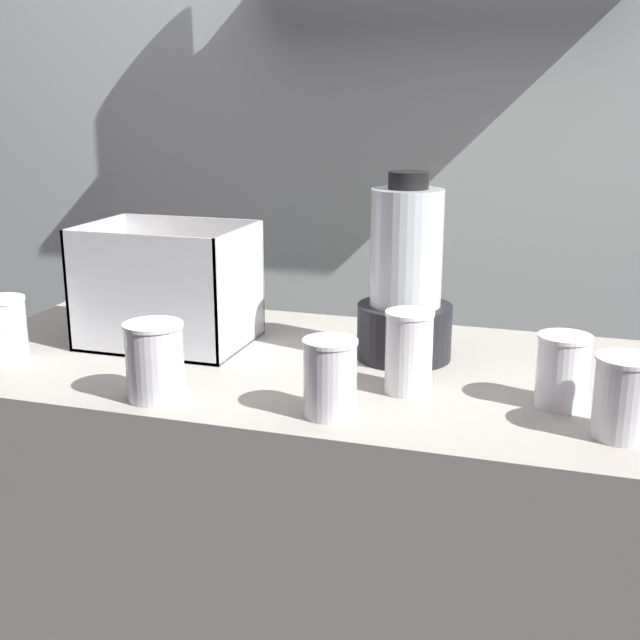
{
  "coord_description": "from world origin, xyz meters",
  "views": [
    {
      "loc": [
        0.42,
        -1.34,
        1.37
      ],
      "look_at": [
        0.0,
        0.0,
        0.98
      ],
      "focal_mm": 46.3,
      "sensor_mm": 36.0,
      "label": 1
    }
  ],
  "objects_px": {
    "carrot_display_bin": "(168,305)",
    "juice_cup_beet_far_left": "(4,332)",
    "juice_cup_orange_far_right": "(562,375)",
    "juice_cup_pomegranate_left": "(155,366)",
    "juice_cup_pomegranate_middle": "(330,383)",
    "blender_pitcher": "(405,286)",
    "juice_cup_pomegranate_right": "(409,356)",
    "juice_cup_beet_rightmost": "(624,402)"
  },
  "relations": [
    {
      "from": "juice_cup_pomegranate_middle",
      "to": "juice_cup_orange_far_right",
      "type": "relative_size",
      "value": 1.04
    },
    {
      "from": "juice_cup_beet_far_left",
      "to": "juice_cup_pomegranate_middle",
      "type": "bearing_deg",
      "value": -6.62
    },
    {
      "from": "carrot_display_bin",
      "to": "juice_cup_pomegranate_left",
      "type": "bearing_deg",
      "value": -66.11
    },
    {
      "from": "juice_cup_pomegranate_left",
      "to": "juice_cup_pomegranate_right",
      "type": "bearing_deg",
      "value": 21.82
    },
    {
      "from": "juice_cup_pomegranate_middle",
      "to": "juice_cup_orange_far_right",
      "type": "distance_m",
      "value": 0.36
    },
    {
      "from": "juice_cup_beet_far_left",
      "to": "juice_cup_pomegranate_right",
      "type": "bearing_deg",
      "value": 4.82
    },
    {
      "from": "blender_pitcher",
      "to": "juice_cup_beet_far_left",
      "type": "xyz_separation_m",
      "value": [
        -0.68,
        -0.23,
        -0.08
      ]
    },
    {
      "from": "juice_cup_beet_far_left",
      "to": "juice_cup_orange_far_right",
      "type": "xyz_separation_m",
      "value": [
        0.96,
        0.07,
        -0.0
      ]
    },
    {
      "from": "juice_cup_pomegranate_left",
      "to": "juice_cup_beet_rightmost",
      "type": "height_order",
      "value": "juice_cup_pomegranate_left"
    },
    {
      "from": "juice_cup_pomegranate_middle",
      "to": "carrot_display_bin",
      "type": "bearing_deg",
      "value": 146.7
    },
    {
      "from": "juice_cup_pomegranate_middle",
      "to": "juice_cup_pomegranate_right",
      "type": "relative_size",
      "value": 0.88
    },
    {
      "from": "blender_pitcher",
      "to": "juice_cup_pomegranate_left",
      "type": "height_order",
      "value": "blender_pitcher"
    },
    {
      "from": "juice_cup_orange_far_right",
      "to": "juice_cup_beet_rightmost",
      "type": "bearing_deg",
      "value": -48.99
    },
    {
      "from": "carrot_display_bin",
      "to": "juice_cup_beet_far_left",
      "type": "bearing_deg",
      "value": -139.05
    },
    {
      "from": "juice_cup_pomegranate_left",
      "to": "juice_cup_pomegranate_middle",
      "type": "height_order",
      "value": "juice_cup_pomegranate_left"
    },
    {
      "from": "carrot_display_bin",
      "to": "juice_cup_beet_far_left",
      "type": "distance_m",
      "value": 0.3
    },
    {
      "from": "juice_cup_orange_far_right",
      "to": "juice_cup_beet_rightmost",
      "type": "height_order",
      "value": "juice_cup_beet_rightmost"
    },
    {
      "from": "juice_cup_beet_far_left",
      "to": "juice_cup_pomegranate_right",
      "type": "height_order",
      "value": "juice_cup_pomegranate_right"
    },
    {
      "from": "juice_cup_pomegranate_left",
      "to": "juice_cup_pomegranate_right",
      "type": "height_order",
      "value": "juice_cup_pomegranate_right"
    },
    {
      "from": "carrot_display_bin",
      "to": "juice_cup_pomegranate_middle",
      "type": "relative_size",
      "value": 2.57
    },
    {
      "from": "juice_cup_beet_far_left",
      "to": "juice_cup_pomegranate_left",
      "type": "distance_m",
      "value": 0.36
    },
    {
      "from": "juice_cup_orange_far_right",
      "to": "juice_cup_beet_rightmost",
      "type": "relative_size",
      "value": 0.97
    },
    {
      "from": "juice_cup_pomegranate_left",
      "to": "juice_cup_orange_far_right",
      "type": "relative_size",
      "value": 1.09
    },
    {
      "from": "juice_cup_pomegranate_right",
      "to": "carrot_display_bin",
      "type": "bearing_deg",
      "value": 165.02
    },
    {
      "from": "blender_pitcher",
      "to": "juice_cup_orange_far_right",
      "type": "distance_m",
      "value": 0.34
    },
    {
      "from": "carrot_display_bin",
      "to": "juice_cup_pomegranate_left",
      "type": "distance_m",
      "value": 0.31
    },
    {
      "from": "juice_cup_pomegranate_right",
      "to": "juice_cup_beet_rightmost",
      "type": "xyz_separation_m",
      "value": [
        0.32,
        -0.09,
        -0.01
      ]
    },
    {
      "from": "blender_pitcher",
      "to": "juice_cup_beet_far_left",
      "type": "relative_size",
      "value": 2.87
    },
    {
      "from": "juice_cup_beet_far_left",
      "to": "juice_cup_pomegranate_left",
      "type": "height_order",
      "value": "juice_cup_pomegranate_left"
    },
    {
      "from": "blender_pitcher",
      "to": "juice_cup_orange_far_right",
      "type": "xyz_separation_m",
      "value": [
        0.28,
        -0.16,
        -0.09
      ]
    },
    {
      "from": "juice_cup_beet_far_left",
      "to": "juice_cup_pomegranate_middle",
      "type": "height_order",
      "value": "juice_cup_pomegranate_middle"
    },
    {
      "from": "blender_pitcher",
      "to": "juice_cup_pomegranate_left",
      "type": "bearing_deg",
      "value": -135.81
    },
    {
      "from": "juice_cup_orange_far_right",
      "to": "blender_pitcher",
      "type": "bearing_deg",
      "value": 150.06
    },
    {
      "from": "juice_cup_pomegranate_right",
      "to": "juice_cup_pomegranate_middle",
      "type": "bearing_deg",
      "value": -124.17
    },
    {
      "from": "blender_pitcher",
      "to": "juice_cup_pomegranate_left",
      "type": "distance_m",
      "value": 0.47
    },
    {
      "from": "blender_pitcher",
      "to": "juice_cup_pomegranate_right",
      "type": "xyz_separation_m",
      "value": [
        0.04,
        -0.17,
        -0.07
      ]
    },
    {
      "from": "juice_cup_pomegranate_left",
      "to": "juice_cup_orange_far_right",
      "type": "bearing_deg",
      "value": 14.61
    },
    {
      "from": "carrot_display_bin",
      "to": "blender_pitcher",
      "type": "height_order",
      "value": "blender_pitcher"
    },
    {
      "from": "juice_cup_pomegranate_middle",
      "to": "juice_cup_pomegranate_right",
      "type": "xyz_separation_m",
      "value": [
        0.09,
        0.13,
        0.01
      ]
    },
    {
      "from": "blender_pitcher",
      "to": "juice_cup_beet_rightmost",
      "type": "distance_m",
      "value": 0.46
    },
    {
      "from": "carrot_display_bin",
      "to": "juice_cup_beet_rightmost",
      "type": "xyz_separation_m",
      "value": [
        0.82,
        -0.22,
        -0.02
      ]
    },
    {
      "from": "juice_cup_pomegranate_right",
      "to": "juice_cup_beet_rightmost",
      "type": "height_order",
      "value": "juice_cup_pomegranate_right"
    }
  ]
}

